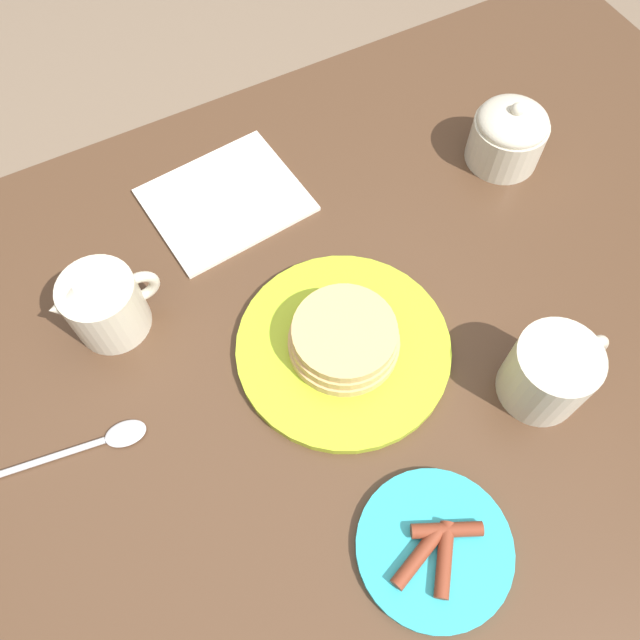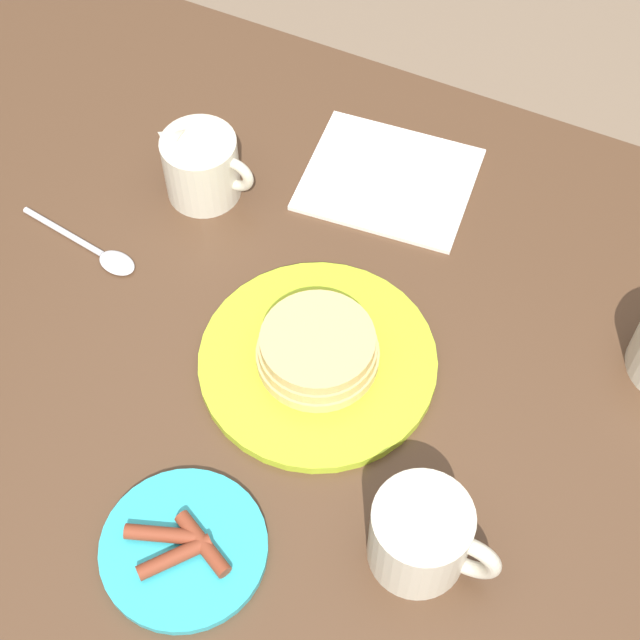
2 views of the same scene
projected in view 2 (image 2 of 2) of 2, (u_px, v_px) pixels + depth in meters
name	position (u px, v px, depth m)	size (l,w,h in m)	color
ground_plane	(299.00, 573.00, 1.63)	(8.00, 8.00, 0.00)	#7A6651
dining_table	(290.00, 391.00, 1.11)	(1.42, 0.82, 0.75)	#4C3321
pancake_plate	(318.00, 356.00, 0.97)	(0.24, 0.24, 0.05)	#AAC628
side_plate_bacon	(183.00, 548.00, 0.87)	(0.15, 0.15, 0.02)	#2DADBC
coffee_mug	(423.00, 536.00, 0.84)	(0.12, 0.09, 0.08)	beige
creamer_pitcher	(201.00, 165.00, 1.08)	(0.12, 0.08, 0.09)	beige
napkin	(389.00, 179.00, 1.12)	(0.20, 0.18, 0.01)	silver
spoon	(98.00, 252.00, 1.06)	(0.16, 0.04, 0.01)	silver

